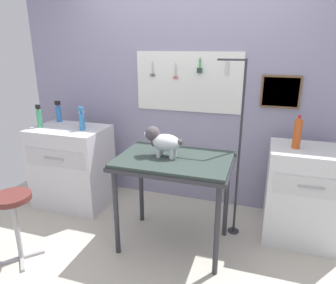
% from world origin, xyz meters
% --- Properties ---
extents(ground, '(4.40, 4.00, 0.04)m').
position_xyz_m(ground, '(0.00, 0.00, -0.02)').
color(ground, '#BDB7A6').
extents(rear_wall_panel, '(4.00, 0.11, 2.30)m').
position_xyz_m(rear_wall_panel, '(0.01, 1.28, 1.16)').
color(rear_wall_panel, '#8F8BA7').
rests_on(rear_wall_panel, ground).
extents(grooming_table, '(0.98, 0.67, 0.85)m').
position_xyz_m(grooming_table, '(0.11, 0.35, 0.76)').
color(grooming_table, '#2D2D33').
rests_on(grooming_table, ground).
extents(grooming_arm, '(0.30, 0.11, 1.66)m').
position_xyz_m(grooming_arm, '(0.61, 0.70, 0.77)').
color(grooming_arm, '#2D2D33').
rests_on(grooming_arm, ground).
extents(dog, '(0.36, 0.17, 0.26)m').
position_xyz_m(dog, '(-0.00, 0.36, 0.99)').
color(dog, silver).
rests_on(dog, grooming_table).
extents(counter_left, '(0.80, 0.58, 0.91)m').
position_xyz_m(counter_left, '(-1.21, 0.73, 0.45)').
color(counter_left, silver).
rests_on(counter_left, ground).
extents(cabinet_right, '(0.68, 0.54, 0.90)m').
position_xyz_m(cabinet_right, '(1.23, 0.82, 0.45)').
color(cabinet_right, silver).
rests_on(cabinet_right, ground).
extents(stool, '(0.31, 0.31, 0.61)m').
position_xyz_m(stool, '(-1.08, -0.27, 0.49)').
color(stool, '#9E9EA3').
rests_on(stool, ground).
extents(detangler_spray, '(0.05, 0.05, 0.25)m').
position_xyz_m(detangler_spray, '(-1.52, 0.66, 1.02)').
color(detangler_spray, '#3FA768').
rests_on(detangler_spray, counter_left).
extents(pump_bottle_white, '(0.06, 0.06, 0.25)m').
position_xyz_m(pump_bottle_white, '(-1.47, 0.93, 1.01)').
color(pump_bottle_white, '#3473BD').
rests_on(pump_bottle_white, counter_left).
extents(conditioner_bottle, '(0.06, 0.06, 0.20)m').
position_xyz_m(conditioner_bottle, '(-1.08, 0.82, 0.99)').
color(conditioner_bottle, '#3A69BE').
rests_on(conditioner_bottle, counter_left).
extents(shampoo_bottle, '(0.06, 0.06, 0.25)m').
position_xyz_m(shampoo_bottle, '(-1.01, 0.70, 1.01)').
color(shampoo_bottle, teal).
rests_on(shampoo_bottle, counter_left).
extents(soda_bottle, '(0.07, 0.07, 0.29)m').
position_xyz_m(soda_bottle, '(1.10, 0.80, 1.03)').
color(soda_bottle, '#BE4D1C').
rests_on(soda_bottle, cabinet_right).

